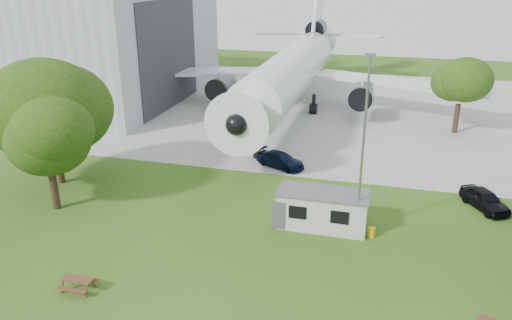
% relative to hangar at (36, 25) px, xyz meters
% --- Properties ---
extents(ground, '(160.00, 160.00, 0.00)m').
position_rel_hangar_xyz_m(ground, '(37.97, -36.00, -9.41)').
color(ground, '#4C7326').
extents(concrete_apron, '(120.00, 46.00, 0.03)m').
position_rel_hangar_xyz_m(concrete_apron, '(37.97, 2.00, -9.39)').
color(concrete_apron, '#B7B7B2').
rests_on(concrete_apron, ground).
extents(hangar, '(43.00, 31.00, 18.55)m').
position_rel_hangar_xyz_m(hangar, '(0.00, 0.00, 0.00)').
color(hangar, '#B2B7BC').
rests_on(hangar, ground).
extents(airliner, '(46.36, 47.73, 17.69)m').
position_rel_hangar_xyz_m(airliner, '(35.97, -0.14, -4.14)').
color(airliner, white).
rests_on(airliner, ground).
extents(site_cabin, '(6.75, 2.71, 2.62)m').
position_rel_hangar_xyz_m(site_cabin, '(43.79, -29.14, -8.09)').
color(site_cabin, beige).
rests_on(site_cabin, ground).
extents(picnic_west, '(1.81, 1.52, 0.76)m').
position_rel_hangar_xyz_m(picnic_west, '(31.74, -39.98, -9.41)').
color(picnic_west, brown).
rests_on(picnic_west, ground).
extents(lamp_mast, '(0.16, 0.16, 12.00)m').
position_rel_hangar_xyz_m(lamp_mast, '(46.17, -29.80, -3.41)').
color(lamp_mast, slate).
rests_on(lamp_mast, ground).
extents(tree_west_big, '(9.46, 9.46, 11.20)m').
position_rel_hangar_xyz_m(tree_west_big, '(21.74, -27.24, -2.95)').
color(tree_west_big, '#382619').
rests_on(tree_west_big, ground).
extents(tree_west_small, '(6.24, 6.24, 8.51)m').
position_rel_hangar_xyz_m(tree_west_small, '(24.31, -31.50, -4.03)').
color(tree_west_small, '#382619').
rests_on(tree_west_small, ground).
extents(tree_far_apron, '(5.79, 5.79, 8.30)m').
position_rel_hangar_xyz_m(tree_far_apron, '(54.71, -4.57, -4.02)').
color(tree_far_apron, '#382619').
rests_on(tree_far_apron, ground).
extents(car_ne_hatch, '(3.61, 4.58, 1.46)m').
position_rel_hangar_xyz_m(car_ne_hatch, '(55.03, -23.28, -8.68)').
color(car_ne_hatch, black).
rests_on(car_ne_hatch, ground).
extents(car_apron_van, '(4.97, 3.56, 1.34)m').
position_rel_hangar_xyz_m(car_apron_van, '(38.63, -19.16, -8.74)').
color(car_apron_van, black).
rests_on(car_apron_van, ground).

